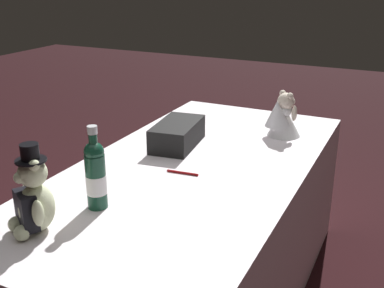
% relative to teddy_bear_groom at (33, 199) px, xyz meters
% --- Properties ---
extents(reception_table, '(1.88, 0.92, 0.70)m').
position_rel_teddy_bear_groom_xyz_m(reception_table, '(0.68, -0.22, -0.46)').
color(reception_table, white).
rests_on(reception_table, ground_plane).
extents(teddy_bear_groom, '(0.15, 0.15, 0.29)m').
position_rel_teddy_bear_groom_xyz_m(teddy_bear_groom, '(0.00, 0.00, 0.00)').
color(teddy_bear_groom, beige).
rests_on(teddy_bear_groom, reception_table).
extents(teddy_bear_bride, '(0.21, 0.20, 0.22)m').
position_rel_teddy_bear_groom_xyz_m(teddy_bear_bride, '(1.23, -0.45, -0.01)').
color(teddy_bear_bride, white).
rests_on(teddy_bear_bride, reception_table).
extents(champagne_bottle, '(0.07, 0.07, 0.30)m').
position_rel_teddy_bear_groom_xyz_m(champagne_bottle, '(0.22, -0.08, 0.01)').
color(champagne_bottle, '#14402D').
rests_on(champagne_bottle, reception_table).
extents(signing_pen, '(0.02, 0.14, 0.01)m').
position_rel_teddy_bear_groom_xyz_m(signing_pen, '(0.60, -0.21, -0.11)').
color(signing_pen, maroon).
rests_on(signing_pen, reception_table).
extents(gift_case_black, '(0.34, 0.22, 0.11)m').
position_rel_teddy_bear_groom_xyz_m(gift_case_black, '(0.88, -0.05, -0.06)').
color(gift_case_black, black).
rests_on(gift_case_black, reception_table).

